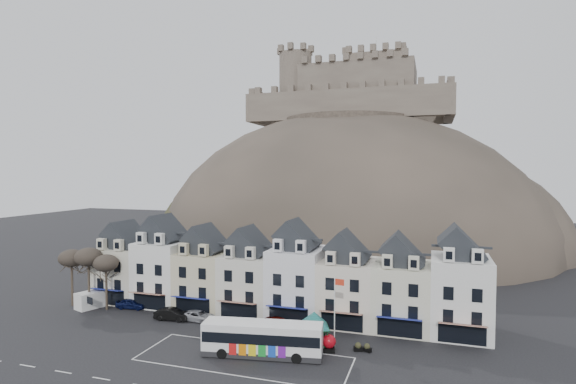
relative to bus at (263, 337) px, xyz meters
The scene contains 21 objects.
ground 4.83m from the bus, 143.90° to the right, with size 300.00×300.00×0.00m, color black.
coach_bay_markings 2.85m from the bus, 139.22° to the right, with size 22.00×7.50×0.01m, color silver.
townhouse_terrace 14.20m from the bus, 104.33° to the left, with size 54.40×9.35×11.80m.
castle_hill 66.42m from the bus, 91.99° to the left, with size 100.00×76.00×68.00m.
castle 82.76m from the bus, 92.38° to the left, with size 50.20×22.20×22.00m.
tree_left_far 33.87m from the bus, 166.36° to the left, with size 3.61×3.61×8.24m.
tree_left_mid 31.05m from the bus, 165.03° to the left, with size 3.78×3.78×8.64m.
tree_left_near 28.09m from the bus, 163.43° to the left, with size 3.43×3.43×7.84m.
bus is the anchor object (origin of this frame).
bus_shelter 6.13m from the bus, 39.72° to the left, with size 5.90×5.90×4.01m.
red_buoy 7.30m from the bus, 26.93° to the left, with size 1.50×1.50×1.85m.
flagpole 8.62m from the bus, 33.56° to the left, with size 1.14×0.26×7.96m.
white_van 30.39m from the bus, 163.72° to the left, with size 3.75×5.49×2.30m.
planter_west 11.38m from the bus, 22.98° to the left, with size 1.03×0.74×0.93m.
planter_east 10.48m from the bus, 24.44° to the left, with size 1.07×0.75×0.97m.
car_navy 25.40m from the bus, 158.24° to the left, with size 1.76×4.36×1.49m, color #0B1138.
car_black 16.86m from the bus, 155.77° to the left, with size 1.64×4.70×1.55m, color black.
car_silver 14.18m from the bus, 147.20° to the left, with size 2.16×4.62×1.30m, color #B3B5BB.
car_white 8.20m from the bus, 119.30° to the left, with size 1.79×4.41×1.28m, color silver.
car_maroon 8.30m from the bus, 96.40° to the left, with size 1.72×4.28×1.46m, color #580A05.
car_charcoal 10.00m from the bus, 71.63° to the left, with size 1.33×3.82×1.26m, color black.
Camera 1 is at (20.44, -40.91, 19.59)m, focal length 28.00 mm.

